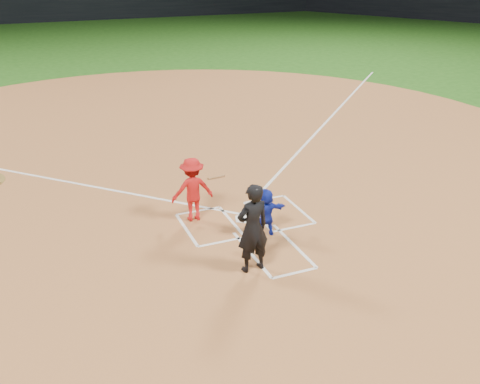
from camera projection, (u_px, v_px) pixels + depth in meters
name	position (u px, v px, depth m)	size (l,w,h in m)	color
ground	(245.00, 219.00, 13.96)	(120.00, 120.00, 0.00)	#1E5014
home_plate_dirt	(180.00, 148.00, 19.02)	(28.00, 28.00, 0.01)	#9B5E33
stadium_wall_far	(60.00, 4.00, 53.80)	(80.00, 1.20, 3.20)	black
home_plate	(245.00, 219.00, 13.95)	(0.60, 0.60, 0.02)	white
catcher	(266.00, 212.00, 12.93)	(1.13, 0.36, 1.22)	#1527B0
umpire	(253.00, 228.00, 11.32)	(0.74, 0.49, 2.03)	black
chalk_markings	(185.00, 154.00, 18.41)	(28.35, 17.32, 0.01)	white
batter_at_plate	(192.00, 189.00, 13.61)	(1.50, 0.79, 1.68)	red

